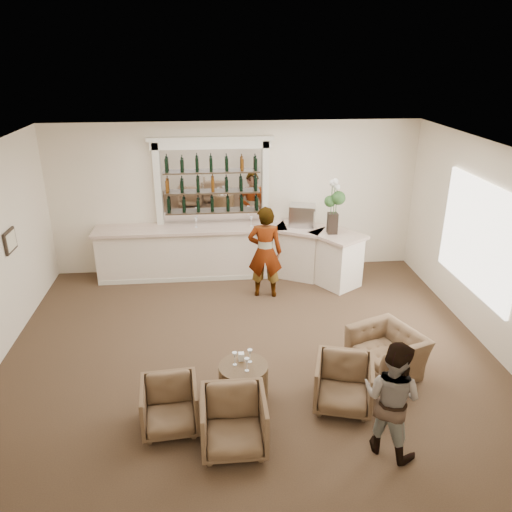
{
  "coord_description": "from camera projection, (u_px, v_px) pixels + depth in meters",
  "views": [
    {
      "loc": [
        -0.55,
        -7.08,
        4.65
      ],
      "look_at": [
        0.21,
        0.9,
        1.33
      ],
      "focal_mm": 35.0,
      "sensor_mm": 36.0,
      "label": 1
    }
  ],
  "objects": [
    {
      "name": "wine_glass_bar_right",
      "position": [
        196.0,
        223.0,
        10.64
      ],
      "size": [
        0.07,
        0.07,
        0.21
      ],
      "primitive_type": null,
      "color": "white",
      "rests_on": "bar_counter"
    },
    {
      "name": "armchair_center",
      "position": [
        234.0,
        422.0,
        6.19
      ],
      "size": [
        0.8,
        0.83,
        0.75
      ],
      "primitive_type": "imported",
      "rotation": [
        0.0,
        0.0,
        0.0
      ],
      "color": "brown",
      "rests_on": "ground"
    },
    {
      "name": "napkin_holder",
      "position": [
        241.0,
        357.0,
        7.19
      ],
      "size": [
        0.08,
        0.08,
        0.12
      ],
      "primitive_type": "cube",
      "color": "white",
      "rests_on": "cocktail_table"
    },
    {
      "name": "wine_glass_tbl_b",
      "position": [
        250.0,
        356.0,
        7.12
      ],
      "size": [
        0.07,
        0.07,
        0.21
      ],
      "primitive_type": null,
      "color": "white",
      "rests_on": "cocktail_table"
    },
    {
      "name": "sommelier",
      "position": [
        265.0,
        252.0,
        9.89
      ],
      "size": [
        0.75,
        0.55,
        1.88
      ],
      "primitive_type": "imported",
      "rotation": [
        0.0,
        0.0,
        2.99
      ],
      "color": "gray",
      "rests_on": "ground"
    },
    {
      "name": "wine_glass_tbl_c",
      "position": [
        247.0,
        365.0,
        6.93
      ],
      "size": [
        0.07,
        0.07,
        0.21
      ],
      "primitive_type": null,
      "color": "white",
      "rests_on": "cocktail_table"
    },
    {
      "name": "flower_vase",
      "position": [
        334.0,
        203.0,
        10.08
      ],
      "size": [
        0.3,
        0.3,
        1.15
      ],
      "color": "black",
      "rests_on": "bar_counter"
    },
    {
      "name": "armchair_right",
      "position": [
        344.0,
        384.0,
        6.92
      ],
      "size": [
        0.97,
        0.99,
        0.73
      ],
      "primitive_type": "imported",
      "rotation": [
        0.0,
        0.0,
        -0.28
      ],
      "color": "brown",
      "rests_on": "ground"
    },
    {
      "name": "ground",
      "position": [
        249.0,
        350.0,
        8.34
      ],
      "size": [
        8.0,
        8.0,
        0.0
      ],
      "primitive_type": "plane",
      "color": "#4F3A27",
      "rests_on": "ground"
    },
    {
      "name": "cocktail_table",
      "position": [
        244.0,
        380.0,
        7.18
      ],
      "size": [
        0.71,
        0.71,
        0.5
      ],
      "primitive_type": "cylinder",
      "color": "#513C23",
      "rests_on": "ground"
    },
    {
      "name": "espresso_machine",
      "position": [
        302.0,
        215.0,
        10.69
      ],
      "size": [
        0.63,
        0.57,
        0.46
      ],
      "primitive_type": "cube",
      "rotation": [
        0.0,
        0.0,
        -0.28
      ],
      "color": "#ADACB1",
      "rests_on": "bar_counter"
    },
    {
      "name": "armchair_left",
      "position": [
        170.0,
        406.0,
        6.52
      ],
      "size": [
        0.79,
        0.81,
        0.68
      ],
      "primitive_type": "imported",
      "rotation": [
        0.0,
        0.0,
        0.08
      ],
      "color": "brown",
      "rests_on": "ground"
    },
    {
      "name": "wine_glass_bar_left",
      "position": [
        251.0,
        221.0,
        10.72
      ],
      "size": [
        0.07,
        0.07,
        0.21
      ],
      "primitive_type": null,
      "color": "white",
      "rests_on": "bar_counter"
    },
    {
      "name": "bar_counter",
      "position": [
        230.0,
        252.0,
        10.86
      ],
      "size": [
        5.72,
        1.8,
        1.14
      ],
      "color": "white",
      "rests_on": "ground"
    },
    {
      "name": "room_shell",
      "position": [
        254.0,
        204.0,
        8.11
      ],
      "size": [
        8.04,
        7.02,
        3.32
      ],
      "color": "#EEDFC5",
      "rests_on": "ground"
    },
    {
      "name": "wine_glass_tbl_a",
      "position": [
        235.0,
        359.0,
        7.06
      ],
      "size": [
        0.07,
        0.07,
        0.21
      ],
      "primitive_type": null,
      "color": "white",
      "rests_on": "cocktail_table"
    },
    {
      "name": "back_bar_alcove",
      "position": [
        212.0,
        182.0,
        10.66
      ],
      "size": [
        2.64,
        0.25,
        3.0
      ],
      "color": "white",
      "rests_on": "ground"
    },
    {
      "name": "guest",
      "position": [
        392.0,
        398.0,
        6.0
      ],
      "size": [
        0.94,
        0.94,
        1.54
      ],
      "primitive_type": "imported",
      "rotation": [
        0.0,
        0.0,
        2.38
      ],
      "color": "gray",
      "rests_on": "ground"
    },
    {
      "name": "armchair_far",
      "position": [
        387.0,
        352.0,
        7.7
      ],
      "size": [
        1.23,
        1.3,
        0.67
      ],
      "primitive_type": "imported",
      "rotation": [
        0.0,
        0.0,
        -1.17
      ],
      "color": "brown",
      "rests_on": "ground"
    }
  ]
}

